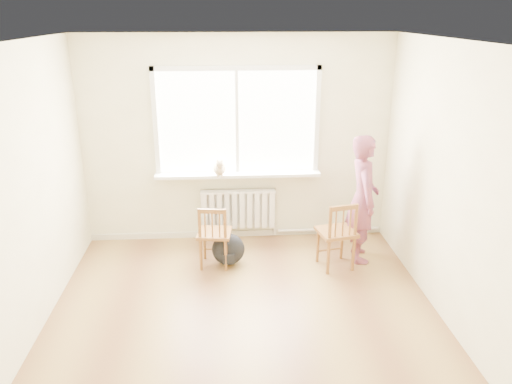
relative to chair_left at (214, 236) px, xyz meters
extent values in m
plane|color=olive|center=(0.32, -1.39, -0.40)|extent=(4.50, 4.50, 0.00)
plane|color=white|center=(0.32, -1.39, 2.30)|extent=(4.50, 4.50, 0.00)
cube|color=#EEE8BF|center=(0.32, 0.86, 0.95)|extent=(4.00, 0.01, 2.70)
cube|color=white|center=(0.32, 0.84, 1.20)|extent=(2.00, 0.02, 1.30)
cube|color=white|center=(0.32, 0.82, 1.88)|extent=(2.12, 0.05, 0.06)
cube|color=white|center=(-0.71, 0.82, 1.20)|extent=(0.06, 0.05, 1.42)
cube|color=white|center=(1.35, 0.82, 1.20)|extent=(0.06, 0.05, 1.42)
cube|color=white|center=(0.32, 0.82, 1.20)|extent=(0.04, 0.05, 1.30)
cube|color=white|center=(0.32, 0.75, 0.53)|extent=(2.15, 0.22, 0.04)
cube|color=white|center=(0.32, 0.81, 0.02)|extent=(1.00, 0.02, 0.55)
cube|color=white|center=(0.32, 0.76, 0.02)|extent=(1.00, 0.10, 0.51)
cube|color=white|center=(0.32, 0.76, 0.28)|extent=(1.00, 0.12, 0.03)
cylinder|color=silver|center=(1.57, 0.80, -0.32)|extent=(1.40, 0.04, 0.04)
cube|color=beige|center=(0.32, 0.85, -0.36)|extent=(4.00, 0.03, 0.08)
cube|color=brown|center=(0.01, 0.04, 0.02)|extent=(0.43, 0.42, 0.04)
cylinder|color=brown|center=(0.17, 0.17, -0.19)|extent=(0.03, 0.03, 0.42)
cylinder|color=brown|center=(-0.13, 0.21, -0.19)|extent=(0.03, 0.03, 0.42)
cylinder|color=brown|center=(0.14, -0.12, -0.19)|extent=(0.03, 0.03, 0.42)
cylinder|color=brown|center=(-0.16, -0.09, -0.19)|extent=(0.03, 0.03, 0.42)
cylinder|color=brown|center=(0.14, -0.12, 0.00)|extent=(0.04, 0.04, 0.80)
cylinder|color=brown|center=(-0.16, -0.09, 0.00)|extent=(0.04, 0.04, 0.80)
cube|color=brown|center=(-0.01, -0.10, 0.37)|extent=(0.32, 0.07, 0.05)
cylinder|color=brown|center=(0.07, -0.11, 0.20)|extent=(0.02, 0.02, 0.32)
cylinder|color=brown|center=(-0.01, -0.10, 0.20)|extent=(0.02, 0.02, 0.32)
cylinder|color=brown|center=(-0.10, -0.09, 0.20)|extent=(0.02, 0.02, 0.32)
cube|color=brown|center=(1.46, -0.09, 0.05)|extent=(0.50, 0.48, 0.04)
cylinder|color=brown|center=(1.59, 0.10, -0.17)|extent=(0.04, 0.04, 0.45)
cylinder|color=brown|center=(1.27, 0.04, -0.17)|extent=(0.04, 0.04, 0.45)
cylinder|color=brown|center=(1.65, -0.22, -0.17)|extent=(0.04, 0.04, 0.45)
cylinder|color=brown|center=(1.34, -0.28, -0.17)|extent=(0.04, 0.04, 0.45)
cylinder|color=brown|center=(1.65, -0.22, 0.03)|extent=(0.04, 0.04, 0.86)
cylinder|color=brown|center=(1.34, -0.28, 0.03)|extent=(0.04, 0.04, 0.86)
cube|color=brown|center=(1.50, -0.25, 0.42)|extent=(0.35, 0.11, 0.06)
cylinder|color=brown|center=(1.58, -0.23, 0.24)|extent=(0.02, 0.02, 0.34)
cylinder|color=brown|center=(1.50, -0.25, 0.24)|extent=(0.02, 0.02, 0.34)
cylinder|color=brown|center=(1.41, -0.27, 0.24)|extent=(0.02, 0.02, 0.34)
imported|color=#B23B5F|center=(1.81, 0.11, 0.39)|extent=(0.40, 0.59, 1.59)
ellipsoid|color=beige|center=(0.08, 0.68, 0.64)|extent=(0.18, 0.25, 0.18)
sphere|color=beige|center=(0.09, 0.57, 0.73)|extent=(0.10, 0.10, 0.10)
cone|color=beige|center=(0.06, 0.56, 0.78)|extent=(0.03, 0.03, 0.04)
cone|color=beige|center=(0.11, 0.57, 0.78)|extent=(0.03, 0.03, 0.04)
cylinder|color=beige|center=(0.07, 0.81, 0.58)|extent=(0.03, 0.16, 0.02)
cylinder|color=beige|center=(0.06, 0.59, 0.59)|extent=(0.02, 0.02, 0.09)
cylinder|color=beige|center=(0.11, 0.59, 0.59)|extent=(0.02, 0.02, 0.09)
ellipsoid|color=black|center=(0.17, 0.04, -0.20)|extent=(0.49, 0.43, 0.40)
camera|label=1|loc=(0.14, -5.45, 2.54)|focal=35.00mm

